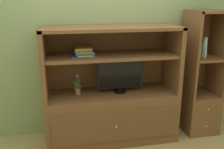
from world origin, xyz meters
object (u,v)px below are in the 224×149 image
Objects in this scene: tv_monitor at (120,75)px; potted_plant at (78,90)px; media_console at (111,104)px; bookshelf_tall at (199,92)px; upright_book_row at (198,48)px; magazine_stack at (83,51)px.

potted_plant is at bearing 176.96° from tv_monitor.
media_console is at bearing -1.99° from potted_plant.
potted_plant is at bearing 178.01° from media_console.
tv_monitor is 0.35× the size of bookshelf_tall.
tv_monitor is (0.11, -0.01, 0.39)m from media_console.
bookshelf_tall is at bearing 7.02° from upright_book_row.
potted_plant is 1.65m from bookshelf_tall.
magazine_stack is 1.47m from upright_book_row.
media_console is 0.41m from tv_monitor.
potted_plant is at bearing 179.69° from bookshelf_tall.
magazine_stack is at bearing -14.53° from potted_plant.
tv_monitor is 2.26× the size of potted_plant.
media_console is at bearing 1.15° from magazine_stack.
bookshelf_tall reaches higher than magazine_stack.
tv_monitor is 2.11× the size of upright_book_row.
media_console is 0.78m from magazine_stack.
magazine_stack is at bearing -179.95° from upright_book_row.
bookshelf_tall is 6.09× the size of upright_book_row.
magazine_stack is (-0.33, -0.01, 0.70)m from media_console.
media_console reaches higher than potted_plant.
bookshelf_tall reaches higher than tv_monitor.
tv_monitor is 1.63× the size of magazine_stack.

